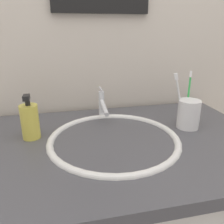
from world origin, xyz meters
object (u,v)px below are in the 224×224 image
(faucet, at_px, (102,104))
(toothbrush_green, at_px, (188,94))
(toothbrush_cup, at_px, (189,114))
(toothbrush_white, at_px, (179,97))
(soap_dispenser, at_px, (30,121))

(faucet, bearing_deg, toothbrush_green, -22.86)
(toothbrush_cup, height_order, toothbrush_white, toothbrush_white)
(soap_dispenser, bearing_deg, toothbrush_green, 0.40)
(toothbrush_cup, bearing_deg, toothbrush_green, 69.58)
(toothbrush_cup, relative_size, toothbrush_white, 0.53)
(faucet, distance_m, toothbrush_cup, 0.34)
(faucet, relative_size, soap_dispenser, 0.99)
(faucet, distance_m, soap_dispenser, 0.31)
(toothbrush_green, xyz_separation_m, soap_dispenser, (-0.59, -0.00, -0.06))
(faucet, height_order, toothbrush_green, toothbrush_green)
(faucet, xyz_separation_m, toothbrush_white, (0.26, -0.16, 0.06))
(toothbrush_green, height_order, soap_dispenser, toothbrush_green)
(toothbrush_white, relative_size, soap_dispenser, 1.30)
(soap_dispenser, bearing_deg, toothbrush_cup, -3.77)
(toothbrush_white, distance_m, soap_dispenser, 0.54)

